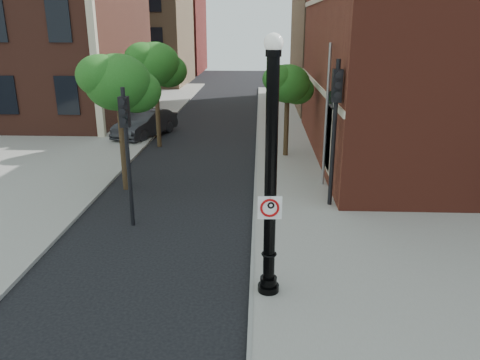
{
  "coord_description": "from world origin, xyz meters",
  "views": [
    {
      "loc": [
        2.2,
        -9.34,
        6.32
      ],
      "look_at": [
        1.71,
        2.0,
        2.55
      ],
      "focal_mm": 35.0,
      "sensor_mm": 36.0,
      "label": 1
    }
  ],
  "objects_px": {
    "no_parking_sign": "(270,208)",
    "traffic_signal_right": "(335,111)",
    "parked_car": "(145,123)",
    "lamppost": "(271,185)",
    "traffic_signal_left": "(126,135)"
  },
  "relations": [
    {
      "from": "traffic_signal_right",
      "to": "traffic_signal_left",
      "type": "bearing_deg",
      "value": -165.28
    },
    {
      "from": "no_parking_sign",
      "to": "traffic_signal_left",
      "type": "distance_m",
      "value": 6.14
    },
    {
      "from": "traffic_signal_left",
      "to": "lamppost",
      "type": "bearing_deg",
      "value": -40.1
    },
    {
      "from": "lamppost",
      "to": "no_parking_sign",
      "type": "bearing_deg",
      "value": -93.04
    },
    {
      "from": "lamppost",
      "to": "traffic_signal_right",
      "type": "height_order",
      "value": "lamppost"
    },
    {
      "from": "lamppost",
      "to": "traffic_signal_left",
      "type": "distance_m",
      "value": 6.0
    },
    {
      "from": "lamppost",
      "to": "no_parking_sign",
      "type": "xyz_separation_m",
      "value": [
        -0.01,
        -0.16,
        -0.48
      ]
    },
    {
      "from": "traffic_signal_right",
      "to": "no_parking_sign",
      "type": "bearing_deg",
      "value": -111.72
    },
    {
      "from": "parked_car",
      "to": "traffic_signal_left",
      "type": "xyz_separation_m",
      "value": [
        2.6,
        -12.87,
        2.27
      ]
    },
    {
      "from": "parked_car",
      "to": "traffic_signal_right",
      "type": "bearing_deg",
      "value": -29.47
    },
    {
      "from": "lamppost",
      "to": "no_parking_sign",
      "type": "distance_m",
      "value": 0.5
    },
    {
      "from": "traffic_signal_right",
      "to": "parked_car",
      "type": "bearing_deg",
      "value": 129.5
    },
    {
      "from": "lamppost",
      "to": "traffic_signal_right",
      "type": "distance_m",
      "value": 6.39
    },
    {
      "from": "lamppost",
      "to": "parked_car",
      "type": "relative_size",
      "value": 1.29
    },
    {
      "from": "no_parking_sign",
      "to": "traffic_signal_right",
      "type": "relative_size",
      "value": 0.11
    }
  ]
}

